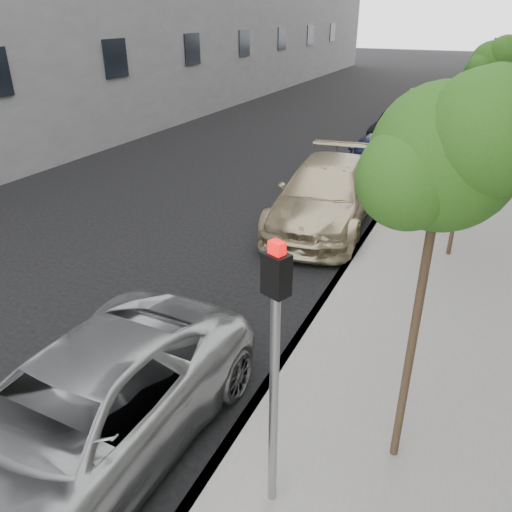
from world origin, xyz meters
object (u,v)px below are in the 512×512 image
Objects in this scene: suv at (326,194)px; sedan_blue at (373,154)px; minivan at (79,417)px; tree_near at (446,158)px; sedan_rear at (418,108)px; tree_far at (492,63)px; sedan_black at (399,127)px; signal_pole at (275,355)px; tree_mid at (477,108)px.

suv is 5.43m from sedan_blue.
suv is (0.27, 9.09, 0.09)m from minivan.
tree_near is 0.99× the size of sedan_rear.
suv is at bearing -83.58° from sedan_blue.
tree_far is 0.78× the size of suv.
minivan is at bearing -81.19° from sedan_black.
tree_near reaches higher than tree_far.
signal_pole is (-1.20, -1.26, -1.83)m from tree_near.
signal_pole is at bearing -74.58° from sedan_blue.
sedan_blue is at bearing 120.10° from signal_pole.
signal_pole is at bearing -81.64° from suv.
minivan is (-3.63, -14.69, -3.07)m from tree_far.
signal_pole is 0.69× the size of sedan_rear.
minivan is 19.54m from sedan_black.
signal_pole is at bearing 11.61° from minivan.
sedan_rear is (0.30, 24.60, -0.06)m from minivan.
tree_mid is 1.03× the size of sedan_black.
signal_pole is at bearing -73.94° from sedan_black.
tree_far is 14.41m from signal_pole.
suv is at bearing -121.02° from tree_far.
tree_near is 0.82× the size of suv.
tree_near is at bearing -69.74° from sedan_black.
suv is 1.41× the size of sedan_black.
sedan_rear is (0.04, 15.51, -0.14)m from suv.
sedan_black is at bearing 100.56° from tree_near.
tree_far is at bearing -45.83° from sedan_black.
signal_pole is 24.31m from sedan_rear.
sedan_blue is (-2.13, 14.09, -1.54)m from signal_pole.
tree_mid is at bearing -78.17° from sedan_rear.
tree_far is at bearing 106.71° from signal_pole.
tree_near is at bearing -90.00° from tree_mid.
tree_near is 23.39m from sedan_rear.
sedan_rear is at bearing 116.55° from signal_pole.
tree_near is 13.00m from tree_far.
sedan_blue is at bearing 83.92° from suv.
signal_pole is at bearing -94.81° from tree_far.
tree_far reaches higher than suv.
minivan is 14.52m from sedan_blue.
tree_near is 18.46m from sedan_black.
signal_pole is 9.03m from suv.
tree_near is at bearing 67.97° from signal_pole.
sedan_black is at bearing 124.47° from tree_far.
signal_pole is 0.61× the size of minivan.
sedan_blue is at bearing -177.01° from tree_far.
sedan_black is (-3.33, 17.85, -3.34)m from tree_near.
suv is at bearing 125.55° from signal_pole.
suv is 15.51m from sedan_rear.
sedan_blue is at bearing 90.42° from minivan.
tree_mid is 1.10× the size of sedan_blue.
suv reaches higher than sedan_rear.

